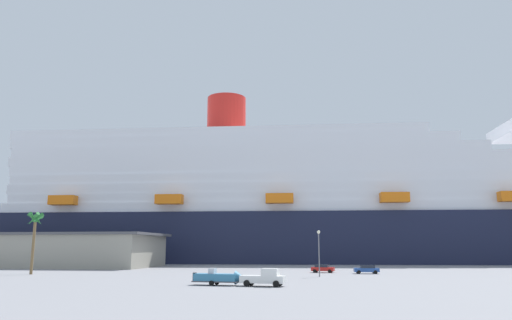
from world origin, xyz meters
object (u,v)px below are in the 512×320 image
Objects in this scene: small_boat_on_trailer at (221,278)px; palm_tree at (35,224)px; pickup_truck at (265,278)px; parked_car_blue_suv at (367,269)px; parked_car_black_coupe at (92,265)px; parked_car_red_hatchback at (323,268)px; cruise_ship at (332,210)px; street_lamp at (319,246)px.

palm_tree reaches higher than small_boat_on_trailer.
parked_car_blue_suv is (13.68, 32.48, -0.21)m from pickup_truck.
small_boat_on_trailer is 58.47m from parked_car_black_coupe.
pickup_truck is 1.22× the size of parked_car_blue_suv.
pickup_truck is 35.24m from parked_car_blue_suv.
small_boat_on_trailer is 45.14m from palm_tree.
small_boat_on_trailer is at bearing -44.86° from parked_car_black_coupe.
pickup_truck is 50.55m from palm_tree.
small_boat_on_trailer is at bearing -107.96° from parked_car_red_hatchback.
cruise_ship is 76.89m from street_lamp.
palm_tree is (-51.73, -78.40, -7.69)m from cruise_ship.
street_lamp is 14.30m from parked_car_red_hatchback.
pickup_truck is at bearing -41.51° from parked_car_black_coupe.
parked_car_red_hatchback is (-0.18, 13.67, -4.16)m from street_lamp.
pickup_truck is 22.39m from street_lamp.
cruise_ship reaches higher than parked_car_red_hatchback.
parked_car_blue_suv is 1.03× the size of parked_car_red_hatchback.
parked_car_black_coupe is at bearing -133.51° from cruise_ship.
parked_car_black_coupe and parked_car_red_hatchback have the same top height.
street_lamp is at bearing 2.66° from palm_tree.
small_boat_on_trailer is at bearing 174.80° from pickup_truck.
parked_car_blue_suv is at bearing 54.09° from street_lamp.
small_boat_on_trailer is 37.40m from parked_car_blue_suv.
pickup_truck is 0.73× the size of small_boat_on_trailer.
parked_car_blue_suv is at bearing 67.16° from pickup_truck.
small_boat_on_trailer is at bearing -118.64° from street_lamp.
palm_tree is at bearing -162.69° from parked_car_red_hatchback.
small_boat_on_trailer reaches higher than parked_car_blue_suv.
palm_tree is at bearing -87.49° from parked_car_black_coupe.
parked_car_red_hatchback is at bearing 90.77° from street_lamp.
pickup_truck reaches higher than parked_car_red_hatchback.
pickup_truck is at bearing -104.71° from street_lamp.
small_boat_on_trailer is at bearing -121.31° from parked_car_blue_suv.
cruise_ship is at bearing 90.05° from street_lamp.
parked_car_red_hatchback is at bearing 17.31° from palm_tree.
pickup_truck is at bearing -112.84° from parked_car_blue_suv.
cruise_ship reaches higher than parked_car_blue_suv.
cruise_ship is at bearing 83.35° from small_boat_on_trailer.
parked_car_black_coupe is (-47.20, 41.77, -0.21)m from pickup_truck.
cruise_ship is 98.70m from small_boat_on_trailer.
parked_car_blue_suv is at bearing -16.93° from parked_car_red_hatchback.
small_boat_on_trailer is (-11.28, -96.79, -15.72)m from cruise_ship.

